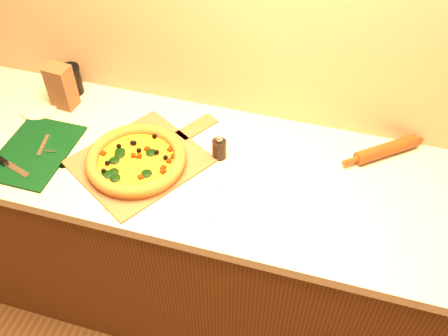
% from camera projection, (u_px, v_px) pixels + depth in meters
% --- Properties ---
extents(cabinet, '(2.80, 0.65, 0.86)m').
position_uv_depth(cabinet, '(231.00, 248.00, 2.08)').
color(cabinet, '#4C2710').
rests_on(cabinet, ground).
extents(countertop, '(2.84, 0.68, 0.04)m').
position_uv_depth(countertop, '(233.00, 175.00, 1.76)').
color(countertop, beige).
rests_on(countertop, cabinet).
extents(pizza_peel, '(0.53, 0.59, 0.01)m').
position_uv_depth(pizza_peel, '(143.00, 159.00, 1.78)').
color(pizza_peel, brown).
rests_on(pizza_peel, countertop).
extents(pizza, '(0.35, 0.35, 0.05)m').
position_uv_depth(pizza, '(136.00, 160.00, 1.74)').
color(pizza, '#C77631').
rests_on(pizza, pizza_peel).
extents(cutting_board, '(0.27, 0.34, 0.03)m').
position_uv_depth(cutting_board, '(34.00, 152.00, 1.81)').
color(cutting_board, black).
rests_on(cutting_board, countertop).
extents(bottle_cap, '(0.03, 0.03, 0.01)m').
position_uv_depth(bottle_cap, '(63.00, 165.00, 1.76)').
color(bottle_cap, black).
rests_on(bottle_cap, countertop).
extents(pepper_grinder, '(0.05, 0.05, 0.10)m').
position_uv_depth(pepper_grinder, '(219.00, 148.00, 1.77)').
color(pepper_grinder, black).
rests_on(pepper_grinder, countertop).
extents(rolling_pin, '(0.29, 0.24, 0.05)m').
position_uv_depth(rolling_pin, '(386.00, 150.00, 1.79)').
color(rolling_pin, '#5B310F').
rests_on(rolling_pin, countertop).
extents(wine_glass, '(0.07, 0.07, 0.17)m').
position_uv_depth(wine_glass, '(60.00, 74.00, 1.94)').
color(wine_glass, silver).
rests_on(wine_glass, countertop).
extents(paper_bag, '(0.10, 0.08, 0.18)m').
position_uv_depth(paper_bag, '(61.00, 87.00, 1.93)').
color(paper_bag, brown).
rests_on(paper_bag, countertop).
extents(dark_jar, '(0.08, 0.08, 0.12)m').
position_uv_depth(dark_jar, '(72.00, 80.00, 2.01)').
color(dark_jar, black).
rests_on(dark_jar, countertop).
extents(side_plate, '(0.14, 0.14, 0.01)m').
position_uv_depth(side_plate, '(39.00, 109.00, 1.97)').
color(side_plate, beige).
rests_on(side_plate, countertop).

